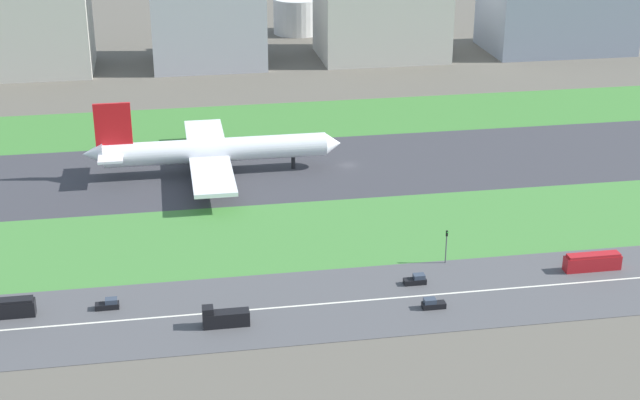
% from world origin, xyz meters
% --- Properties ---
extents(ground_plane, '(800.00, 800.00, 0.00)m').
position_xyz_m(ground_plane, '(0.00, 0.00, 0.00)').
color(ground_plane, '#5B564C').
extents(runway, '(280.00, 46.00, 0.10)m').
position_xyz_m(runway, '(0.00, 0.00, 0.05)').
color(runway, '#38383D').
rests_on(runway, ground_plane).
extents(grass_median_north, '(280.00, 36.00, 0.10)m').
position_xyz_m(grass_median_north, '(0.00, 41.00, 0.05)').
color(grass_median_north, '#3D7A33').
rests_on(grass_median_north, ground_plane).
extents(grass_median_south, '(280.00, 36.00, 0.10)m').
position_xyz_m(grass_median_south, '(0.00, -41.00, 0.05)').
color(grass_median_south, '#427F38').
rests_on(grass_median_south, ground_plane).
extents(highway, '(280.00, 28.00, 0.10)m').
position_xyz_m(highway, '(0.00, -73.00, 0.05)').
color(highway, '#4C4C4F').
rests_on(highway, ground_plane).
extents(highway_centerline, '(266.00, 0.50, 0.01)m').
position_xyz_m(highway_centerline, '(0.00, -73.00, 0.11)').
color(highway_centerline, silver).
rests_on(highway_centerline, highway).
extents(airliner, '(65.00, 56.00, 19.70)m').
position_xyz_m(airliner, '(-35.61, 0.00, 6.23)').
color(airliner, white).
rests_on(airliner, runway).
extents(car_5, '(4.40, 1.80, 2.00)m').
position_xyz_m(car_5, '(-58.90, -68.00, 0.92)').
color(car_5, black).
rests_on(car_5, highway).
extents(car_6, '(4.40, 1.80, 2.00)m').
position_xyz_m(car_6, '(0.58, -78.00, 0.92)').
color(car_6, black).
rests_on(car_6, highway).
extents(bus_0, '(11.60, 2.50, 3.50)m').
position_xyz_m(bus_0, '(-77.72, -68.00, 1.82)').
color(bus_0, black).
rests_on(bus_0, highway).
extents(bus_1, '(11.60, 2.50, 3.50)m').
position_xyz_m(bus_1, '(36.63, -68.00, 1.82)').
color(bus_1, '#B2191E').
rests_on(bus_1, highway).
extents(car_0, '(4.40, 1.80, 2.00)m').
position_xyz_m(car_0, '(0.06, -68.00, 0.92)').
color(car_0, black).
rests_on(car_0, highway).
extents(truck_1, '(8.40, 2.50, 4.00)m').
position_xyz_m(truck_1, '(-38.05, -78.00, 1.67)').
color(truck_1, black).
rests_on(truck_1, highway).
extents(traffic_light, '(0.36, 0.50, 7.20)m').
position_xyz_m(traffic_light, '(8.44, -60.01, 4.29)').
color(traffic_light, '#4C4C51').
rests_on(traffic_light, highway).
extents(terminal_building, '(40.34, 32.65, 37.41)m').
position_xyz_m(terminal_building, '(-90.00, 114.00, 18.71)').
color(terminal_building, beige).
rests_on(terminal_building, ground_plane).
extents(hangar_building, '(39.69, 33.24, 45.04)m').
position_xyz_m(hangar_building, '(-28.96, 114.00, 22.52)').
color(hangar_building, '#B2B2B7').
rests_on(hangar_building, ground_plane).
extents(cargo_warehouse, '(53.49, 34.16, 27.79)m').
position_xyz_m(cargo_warehouse, '(103.82, 114.00, 13.89)').
color(cargo_warehouse, gray).
rests_on(cargo_warehouse, ground_plane).
extents(fuel_tank_west, '(20.04, 20.04, 14.36)m').
position_xyz_m(fuel_tank_west, '(10.59, 159.00, 7.18)').
color(fuel_tank_west, silver).
rests_on(fuel_tank_west, ground_plane).
extents(fuel_tank_centre, '(22.79, 22.79, 12.94)m').
position_xyz_m(fuel_tank_centre, '(39.93, 159.00, 6.47)').
color(fuel_tank_centre, silver).
rests_on(fuel_tank_centre, ground_plane).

